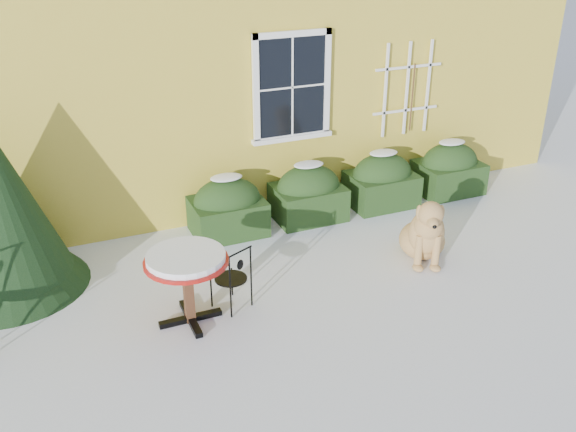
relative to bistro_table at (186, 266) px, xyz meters
name	(u,v)px	position (x,y,z in m)	size (l,w,h in m)	color
ground	(321,319)	(1.43, -0.57, -0.74)	(80.00, 80.00, 0.00)	white
hedge_row	(346,187)	(3.08, 1.98, -0.34)	(4.95, 0.80, 0.91)	#193113
bistro_table	(186,266)	(0.00, 0.00, 0.00)	(0.96, 0.96, 0.89)	black
patio_chair_near	(233,278)	(0.56, 0.08, -0.33)	(0.48, 0.48, 0.82)	black
dog	(425,234)	(3.31, 0.15, -0.34)	(0.85, 1.06, 0.99)	tan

